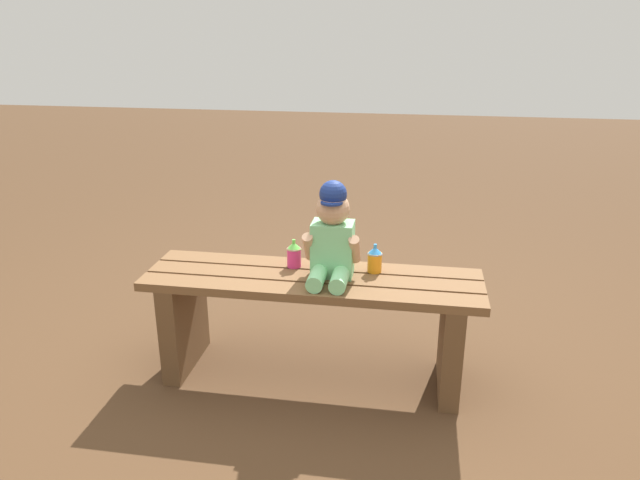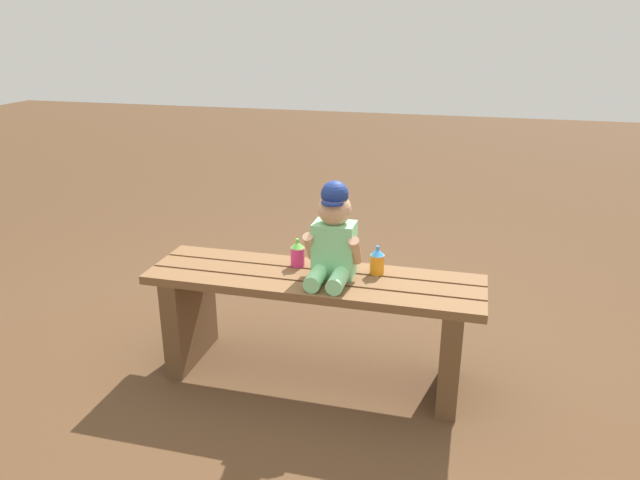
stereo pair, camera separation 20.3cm
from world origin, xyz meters
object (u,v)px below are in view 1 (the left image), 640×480
object	(u,v)px
sippy_cup_left	(294,254)
sippy_cup_right	(375,259)
child_figure	(332,236)
park_bench	(313,311)

from	to	relation	value
sippy_cup_left	sippy_cup_right	distance (m)	0.35
child_figure	park_bench	bearing A→B (deg)	-172.95
sippy_cup_left	child_figure	bearing A→B (deg)	-23.79
park_bench	sippy_cup_left	xyz separation A→B (m)	(-0.10, 0.09, 0.22)
park_bench	sippy_cup_right	distance (m)	0.34
park_bench	child_figure	xyz separation A→B (m)	(0.08, 0.01, 0.34)
child_figure	sippy_cup_right	distance (m)	0.22
sippy_cup_left	park_bench	bearing A→B (deg)	-42.43
child_figure	sippy_cup_left	distance (m)	0.23
park_bench	child_figure	distance (m)	0.35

